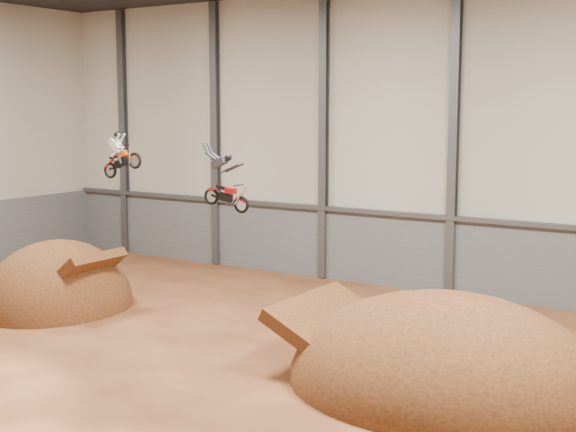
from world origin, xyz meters
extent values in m
plane|color=#512915|center=(0.00, 0.00, 0.00)|extent=(40.00, 40.00, 0.00)
cube|color=#B9B5A4|center=(0.00, 15.00, 7.00)|extent=(40.00, 0.10, 14.00)
cube|color=#595C61|center=(0.00, 14.90, 1.75)|extent=(39.80, 0.18, 3.50)
cube|color=#47494F|center=(0.00, 14.75, 3.55)|extent=(39.80, 0.35, 0.20)
cube|color=#47494F|center=(-16.67, 14.80, 7.00)|extent=(0.40, 0.36, 13.90)
cube|color=#47494F|center=(-10.00, 14.80, 7.00)|extent=(0.40, 0.36, 13.90)
cube|color=#47494F|center=(-3.33, 14.80, 7.00)|extent=(0.40, 0.36, 13.90)
cube|color=#47494F|center=(3.33, 14.80, 7.00)|extent=(0.40, 0.36, 13.90)
ellipsoid|color=#3B1E0E|center=(-9.86, 3.52, 0.00)|extent=(5.87, 6.78, 5.87)
ellipsoid|color=#3B1E0E|center=(7.60, 3.35, 0.00)|extent=(9.91, 8.77, 5.72)
camera|label=1|loc=(16.29, -19.31, 8.55)|focal=50.00mm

